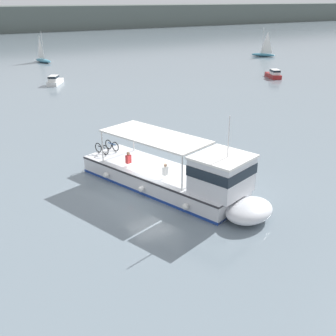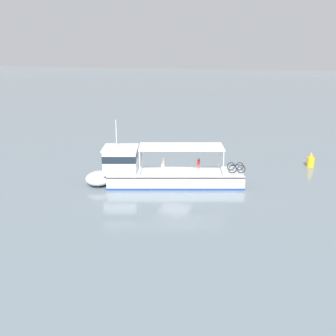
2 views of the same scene
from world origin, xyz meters
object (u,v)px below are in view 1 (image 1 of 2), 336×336
motorboat_near_starboard (274,74)px  sailboat_near_port (43,59)px  ferry_main (181,179)px  sailboat_off_bow (264,54)px  motorboat_horizon_east (55,81)px

motorboat_near_starboard → sailboat_near_port: 40.97m
motorboat_near_starboard → sailboat_near_port: size_ratio=0.71×
ferry_main → sailboat_near_port: sailboat_near_port is taller
ferry_main → sailboat_off_bow: (48.14, 43.56, -0.47)m
motorboat_horizon_east → sailboat_off_bow: bearing=8.7°
sailboat_off_bow → sailboat_near_port: same height
motorboat_near_starboard → sailboat_off_bow: bearing=49.8°
motorboat_horizon_east → sailboat_near_port: bearing=78.0°
motorboat_horizon_east → sailboat_off_bow: size_ratio=0.69×
sailboat_off_bow → sailboat_near_port: (-39.60, 14.78, 0.00)m
ferry_main → motorboat_horizon_east: size_ratio=3.52×
motorboat_near_starboard → sailboat_near_port: bearing=125.9°
motorboat_horizon_east → ferry_main: bearing=-96.1°
ferry_main → motorboat_near_starboard: (32.55, 25.14, -0.47)m
motorboat_near_starboard → sailboat_near_port: (-24.01, 33.19, -0.00)m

